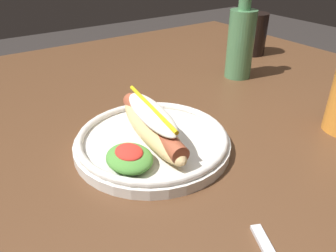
{
  "coord_description": "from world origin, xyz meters",
  "views": [
    {
      "loc": [
        0.3,
        -0.4,
        1.03
      ],
      "look_at": [
        -0.07,
        -0.14,
        0.77
      ],
      "focal_mm": 34.9,
      "sensor_mm": 36.0,
      "label": 1
    }
  ],
  "objects": [
    {
      "name": "hot_dog_plate",
      "position": [
        -0.07,
        -0.18,
        0.76
      ],
      "size": [
        0.24,
        0.24,
        0.08
      ],
      "color": "silver",
      "rests_on": "dining_table"
    },
    {
      "name": "glass_bottle",
      "position": [
        -0.22,
        0.16,
        0.83
      ],
      "size": [
        0.06,
        0.06,
        0.22
      ],
      "color": "#4C7F51",
      "rests_on": "dining_table"
    },
    {
      "name": "dining_table",
      "position": [
        0.0,
        0.0,
        0.66
      ],
      "size": [
        1.43,
        1.06,
        0.74
      ],
      "color": "#51331E",
      "rests_on": "ground_plane"
    },
    {
      "name": "soda_cup",
      "position": [
        -0.33,
        0.32,
        0.8
      ],
      "size": [
        0.07,
        0.07,
        0.11
      ],
      "primitive_type": "cylinder",
      "color": "black",
      "rests_on": "dining_table"
    }
  ]
}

